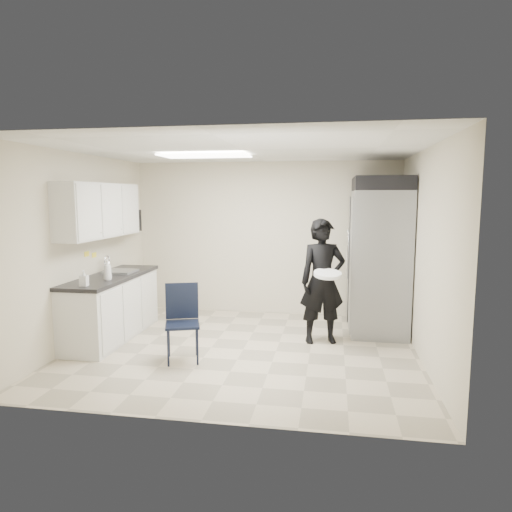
% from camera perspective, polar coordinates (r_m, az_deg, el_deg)
% --- Properties ---
extents(floor, '(4.50, 4.50, 0.00)m').
position_cam_1_polar(floor, '(6.18, -1.61, -11.59)').
color(floor, '#B8AA91').
rests_on(floor, ground).
extents(ceiling, '(4.50, 4.50, 0.00)m').
position_cam_1_polar(ceiling, '(5.87, -1.70, 13.14)').
color(ceiling, silver).
rests_on(ceiling, back_wall).
extents(back_wall, '(4.50, 0.00, 4.50)m').
position_cam_1_polar(back_wall, '(7.85, 1.18, 2.22)').
color(back_wall, beige).
rests_on(back_wall, floor).
extents(left_wall, '(0.00, 4.00, 4.00)m').
position_cam_1_polar(left_wall, '(6.70, -20.90, 0.81)').
color(left_wall, beige).
rests_on(left_wall, floor).
extents(right_wall, '(0.00, 4.00, 4.00)m').
position_cam_1_polar(right_wall, '(5.88, 20.38, -0.02)').
color(right_wall, beige).
rests_on(right_wall, floor).
extents(ceiling_panel, '(1.20, 0.60, 0.02)m').
position_cam_1_polar(ceiling_panel, '(6.40, -6.39, 12.37)').
color(ceiling_panel, white).
rests_on(ceiling_panel, ceiling).
extents(lower_counter, '(0.60, 1.90, 0.86)m').
position_cam_1_polar(lower_counter, '(6.87, -17.54, -6.25)').
color(lower_counter, silver).
rests_on(lower_counter, floor).
extents(countertop, '(0.64, 1.95, 0.05)m').
position_cam_1_polar(countertop, '(6.78, -17.69, -2.51)').
color(countertop, black).
rests_on(countertop, lower_counter).
extents(sink, '(0.42, 0.40, 0.14)m').
position_cam_1_polar(sink, '(7.00, -16.61, -2.29)').
color(sink, gray).
rests_on(sink, countertop).
extents(faucet, '(0.02, 0.02, 0.24)m').
position_cam_1_polar(faucet, '(7.06, -18.11, -1.03)').
color(faucet, silver).
rests_on(faucet, countertop).
extents(upper_cabinets, '(0.35, 1.80, 0.75)m').
position_cam_1_polar(upper_cabinets, '(6.75, -18.96, 5.42)').
color(upper_cabinets, silver).
rests_on(upper_cabinets, left_wall).
extents(towel_dispenser, '(0.22, 0.30, 0.35)m').
position_cam_1_polar(towel_dispenser, '(7.81, -15.30, 4.29)').
color(towel_dispenser, black).
rests_on(towel_dispenser, left_wall).
extents(notice_sticker_left, '(0.00, 0.12, 0.07)m').
position_cam_1_polar(notice_sticker_left, '(6.79, -20.40, 0.24)').
color(notice_sticker_left, yellow).
rests_on(notice_sticker_left, left_wall).
extents(notice_sticker_right, '(0.00, 0.12, 0.07)m').
position_cam_1_polar(notice_sticker_right, '(6.97, -19.57, 0.12)').
color(notice_sticker_right, yellow).
rests_on(notice_sticker_right, left_wall).
extents(commercial_fridge, '(0.80, 1.35, 2.10)m').
position_cam_1_polar(commercial_fridge, '(7.11, 15.05, -0.62)').
color(commercial_fridge, gray).
rests_on(commercial_fridge, floor).
extents(fridge_compressor, '(0.80, 1.35, 0.20)m').
position_cam_1_polar(fridge_compressor, '(7.04, 15.38, 8.68)').
color(fridge_compressor, black).
rests_on(fridge_compressor, commercial_fridge).
extents(folding_chair, '(0.52, 0.52, 0.92)m').
position_cam_1_polar(folding_chair, '(5.72, -9.19, -8.46)').
color(folding_chair, black).
rests_on(folding_chair, floor).
extents(man_tuxedo, '(0.72, 0.58, 1.72)m').
position_cam_1_polar(man_tuxedo, '(6.34, 8.31, -3.15)').
color(man_tuxedo, black).
rests_on(man_tuxedo, floor).
extents(bucket_lid, '(0.45, 0.45, 0.05)m').
position_cam_1_polar(bucket_lid, '(6.08, 8.94, -2.25)').
color(bucket_lid, white).
rests_on(bucket_lid, man_tuxedo).
extents(soap_bottle_a, '(0.11, 0.11, 0.28)m').
position_cam_1_polar(soap_bottle_a, '(6.39, -18.08, -1.64)').
color(soap_bottle_a, white).
rests_on(soap_bottle_a, countertop).
extents(soap_bottle_b, '(0.10, 0.10, 0.20)m').
position_cam_1_polar(soap_bottle_b, '(6.06, -20.72, -2.60)').
color(soap_bottle_b, '#A6A6B1').
rests_on(soap_bottle_b, countertop).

